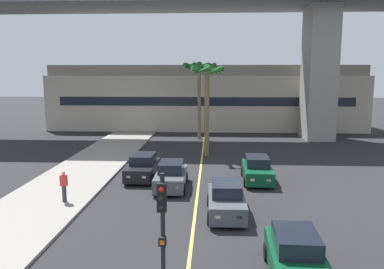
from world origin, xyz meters
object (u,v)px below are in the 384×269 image
(traffic_light_median_near, at_px, (163,229))
(palm_tree_near_median, at_px, (199,75))
(pedestrian_far_along, at_px, (64,186))
(car_queue_fifth, at_px, (296,257))
(car_queue_front, at_px, (226,200))
(car_queue_second, at_px, (143,167))
(car_queue_fourth, at_px, (257,170))
(car_queue_third, at_px, (171,176))
(palm_tree_mid_median, at_px, (207,85))

(traffic_light_median_near, xyz_separation_m, palm_tree_near_median, (-0.04, 30.60, 3.87))
(palm_tree_near_median, xyz_separation_m, pedestrian_far_along, (-6.30, -21.02, -5.59))
(car_queue_fifth, xyz_separation_m, traffic_light_median_near, (-4.09, -2.66, 1.99))
(car_queue_fifth, bearing_deg, car_queue_front, 109.69)
(car_queue_second, relative_size, car_queue_fourth, 1.00)
(car_queue_third, height_order, car_queue_fourth, same)
(car_queue_third, height_order, traffic_light_median_near, traffic_light_median_near)
(car_queue_third, bearing_deg, palm_tree_mid_median, 77.87)
(car_queue_fifth, bearing_deg, car_queue_third, 117.12)
(car_queue_front, bearing_deg, car_queue_fourth, 70.58)
(car_queue_fourth, distance_m, palm_tree_near_median, 17.53)
(car_queue_front, bearing_deg, pedestrian_far_along, 172.77)
(car_queue_front, distance_m, palm_tree_mid_median, 14.48)
(car_queue_third, bearing_deg, car_queue_front, -54.16)
(car_queue_front, relative_size, traffic_light_median_near, 0.98)
(car_queue_second, xyz_separation_m, palm_tree_near_median, (3.12, 15.70, 5.86))
(car_queue_fifth, height_order, pedestrian_far_along, pedestrian_far_along)
(car_queue_front, xyz_separation_m, palm_tree_mid_median, (-1.13, 13.51, 5.10))
(car_queue_second, relative_size, pedestrian_far_along, 2.55)
(car_queue_front, distance_m, traffic_light_median_near, 8.97)
(car_queue_fourth, height_order, palm_tree_mid_median, palm_tree_mid_median)
(car_queue_third, bearing_deg, car_queue_second, 134.63)
(palm_tree_mid_median, bearing_deg, pedestrian_far_along, -120.03)
(palm_tree_near_median, bearing_deg, car_queue_fifth, -81.60)
(car_queue_third, xyz_separation_m, car_queue_fourth, (5.26, 1.78, 0.00))
(traffic_light_median_near, distance_m, palm_tree_mid_median, 22.26)
(car_queue_third, distance_m, traffic_light_median_near, 13.03)
(palm_tree_mid_median, bearing_deg, car_queue_third, -102.13)
(car_queue_front, height_order, car_queue_second, same)
(car_queue_third, xyz_separation_m, traffic_light_median_near, (1.12, -12.83, 1.99))
(pedestrian_far_along, bearing_deg, palm_tree_mid_median, 59.97)
(palm_tree_near_median, bearing_deg, traffic_light_median_near, -89.93)
(car_queue_third, height_order, car_queue_fifth, same)
(car_queue_fourth, relative_size, palm_tree_mid_median, 0.55)
(car_queue_third, distance_m, palm_tree_near_median, 18.75)
(car_queue_fourth, relative_size, palm_tree_near_median, 0.52)
(car_queue_third, relative_size, palm_tree_near_median, 0.52)
(car_queue_front, relative_size, car_queue_fifth, 0.99)
(car_queue_fourth, xyz_separation_m, pedestrian_far_along, (-10.48, -5.03, 0.28))
(car_queue_second, height_order, car_queue_fourth, same)
(car_queue_second, xyz_separation_m, car_queue_third, (2.04, -2.07, 0.00))
(car_queue_fourth, height_order, traffic_light_median_near, traffic_light_median_near)
(car_queue_third, relative_size, palm_tree_mid_median, 0.55)
(car_queue_second, xyz_separation_m, pedestrian_far_along, (-3.18, -5.32, 0.28))
(car_queue_front, distance_m, car_queue_fourth, 6.46)
(pedestrian_far_along, bearing_deg, traffic_light_median_near, -56.50)
(car_queue_fourth, bearing_deg, car_queue_fifth, -90.24)
(car_queue_third, distance_m, pedestrian_far_along, 6.15)
(car_queue_fifth, xyz_separation_m, palm_tree_near_median, (-4.13, 27.94, 5.86))
(traffic_light_median_near, bearing_deg, car_queue_fifth, 33.04)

